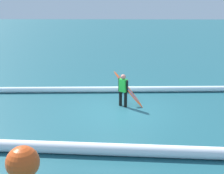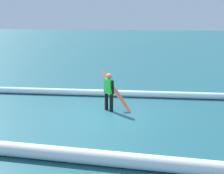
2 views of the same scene
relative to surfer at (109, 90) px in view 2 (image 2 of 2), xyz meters
name	(u,v)px [view 2 (image 2 of 2)]	position (x,y,z in m)	size (l,w,h in m)	color
ground_plane	(101,115)	(0.20, 0.57, -0.81)	(128.06, 128.06, 0.00)	#1F5661
surfer	(109,90)	(0.00, 0.00, 0.00)	(0.43, 0.49, 1.45)	black
surfboard	(116,91)	(-0.22, -0.28, -0.10)	(1.44, 1.15, 1.44)	#E55926
wave_crest_foreground	(49,91)	(3.11, -2.00, -0.66)	(0.29, 0.29, 25.52)	white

